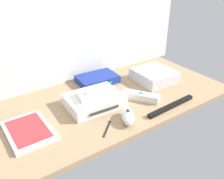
{
  "coord_description": "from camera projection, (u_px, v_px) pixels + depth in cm",
  "views": [
    {
      "loc": [
        -49.71,
        -72.33,
        51.2
      ],
      "look_at": [
        0.0,
        0.0,
        4.0
      ],
      "focal_mm": 39.33,
      "sensor_mm": 36.0,
      "label": 1
    }
  ],
  "objects": [
    {
      "name": "sensor_bar",
      "position": [
        171.0,
        106.0,
        0.95
      ],
      "size": [
        24.06,
        2.89,
        1.4
      ],
      "primitive_type": "cube",
      "rotation": [
        0.0,
        0.0,
        0.05
      ],
      "color": "black",
      "rests_on": "ground_plane"
    },
    {
      "name": "game_console",
      "position": [
        94.0,
        100.0,
        0.95
      ],
      "size": [
        21.83,
        17.36,
        4.4
      ],
      "rotation": [
        0.0,
        0.0,
        -0.05
      ],
      "color": "white",
      "rests_on": "ground_plane"
    },
    {
      "name": "remote_classic_pad",
      "position": [
        96.0,
        94.0,
        0.94
      ],
      "size": [
        15.59,
        10.44,
        2.4
      ],
      "rotation": [
        0.0,
        0.0,
        -0.18
      ],
      "color": "white",
      "rests_on": "game_console"
    },
    {
      "name": "network_router",
      "position": [
        97.0,
        79.0,
        1.13
      ],
      "size": [
        18.52,
        12.97,
        3.4
      ],
      "rotation": [
        0.0,
        0.0,
        -0.04
      ],
      "color": "navy",
      "rests_on": "ground_plane"
    },
    {
      "name": "remote_nunchuk",
      "position": [
        128.0,
        116.0,
        0.86
      ],
      "size": [
        8.98,
        10.82,
        5.1
      ],
      "rotation": [
        0.0,
        0.0,
        -0.55
      ],
      "color": "white",
      "rests_on": "ground_plane"
    },
    {
      "name": "back_wall",
      "position": [
        79.0,
        9.0,
        1.04
      ],
      "size": [
        110.0,
        1.2,
        64.0
      ],
      "primitive_type": "cube",
      "color": "silver",
      "rests_on": "ground"
    },
    {
      "name": "mini_computer",
      "position": [
        154.0,
        75.0,
        1.15
      ],
      "size": [
        17.42,
        17.42,
        5.3
      ],
      "rotation": [
        0.0,
        0.0,
        -0.03
      ],
      "color": "silver",
      "rests_on": "ground_plane"
    },
    {
      "name": "ground_plane",
      "position": [
        112.0,
        100.0,
        1.02
      ],
      "size": [
        100.0,
        48.0,
        2.0
      ],
      "primitive_type": "cube",
      "color": "#9E7F5B",
      "rests_on": "ground"
    },
    {
      "name": "stylus_pen",
      "position": [
        107.0,
        128.0,
        0.83
      ],
      "size": [
        7.17,
        6.53,
        0.7
      ],
      "primitive_type": "cylinder",
      "rotation": [
        0.0,
        1.57,
        0.73
      ],
      "color": "black",
      "rests_on": "ground_plane"
    },
    {
      "name": "game_case",
      "position": [
        28.0,
        131.0,
        0.81
      ],
      "size": [
        13.73,
        19.09,
        1.56
      ],
      "rotation": [
        0.0,
        0.0,
        0.01
      ],
      "color": "white",
      "rests_on": "ground_plane"
    },
    {
      "name": "remote_wand",
      "position": [
        141.0,
        96.0,
        1.0
      ],
      "size": [
        11.19,
        14.32,
        3.4
      ],
      "rotation": [
        0.0,
        0.0,
        0.59
      ],
      "color": "white",
      "rests_on": "ground_plane"
    }
  ]
}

